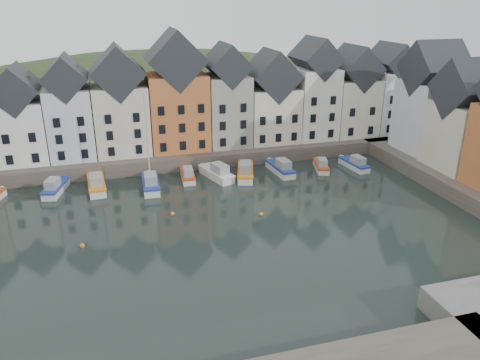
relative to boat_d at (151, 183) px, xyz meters
name	(u,v)px	position (x,y,z in m)	size (l,w,h in m)	color
ground	(222,242)	(5.59, -16.73, -0.85)	(260.00, 260.00, 0.00)	black
far_quay	(177,149)	(5.59, 13.27, 0.15)	(90.00, 16.00, 2.00)	#484137
hillside	(164,195)	(5.60, 39.27, -18.81)	(153.60, 70.40, 64.00)	#25381C
far_terrace	(197,102)	(8.80, 11.27, 8.03)	(72.37, 8.16, 17.78)	#EFE8C8
right_terrace	(469,118)	(41.59, -8.66, 8.06)	(8.30, 24.25, 16.36)	silver
mooring_buoys	(176,224)	(1.59, -11.40, -0.70)	(20.50, 5.50, 0.50)	orange
boat_b	(55,188)	(-12.13, 2.14, -0.15)	(3.36, 6.45, 2.37)	silver
boat_c	(97,184)	(-6.95, 1.61, -0.06)	(2.54, 7.01, 2.65)	silver
boat_d	(151,183)	(0.00, 0.00, 0.00)	(2.42, 6.94, 13.09)	silver
boat_e	(188,175)	(5.33, 2.12, -0.21)	(2.12, 5.70, 2.15)	silver
boat_f	(217,173)	(9.38, 1.33, -0.07)	(4.08, 7.10, 2.61)	silver
boat_g	(245,172)	(13.37, 0.76, -0.05)	(4.09, 7.33, 2.69)	silver
boat_h	(281,168)	(18.77, 0.85, -0.10)	(2.56, 6.68, 2.51)	silver
boat_i	(321,166)	(25.03, 0.57, -0.23)	(3.12, 5.69, 2.09)	silver
boat_j	(355,164)	(30.12, -0.20, -0.18)	(2.45, 6.02, 2.25)	silver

